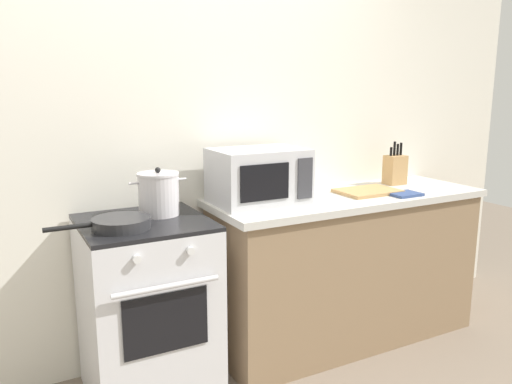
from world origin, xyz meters
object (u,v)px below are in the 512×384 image
frying_pan (120,223)px  microwave (259,176)px  stove (148,309)px  stock_pot (159,194)px  cutting_board (368,191)px  oven_mitt (405,194)px  knife_block (395,169)px

frying_pan → microwave: bearing=12.0°
stove → frying_pan: bearing=-145.5°
stove → frying_pan: 0.51m
stove → stock_pot: bearing=36.3°
frying_pan → cutting_board: bearing=3.5°
frying_pan → oven_mitt: (1.66, -0.07, -0.02)m
stove → cutting_board: bearing=0.0°
stock_pot → microwave: bearing=0.4°
microwave → oven_mitt: bearing=-15.6°
cutting_board → oven_mitt: (0.15, -0.16, -0.00)m
microwave → knife_block: (1.05, 0.06, -0.05)m
cutting_board → stock_pot: bearing=176.7°
stove → stock_pot: (0.10, 0.08, 0.57)m
stock_pot → knife_block: knife_block is taller
knife_block → microwave: bearing=-176.6°
oven_mitt → frying_pan: bearing=177.7°
frying_pan → oven_mitt: size_ratio=2.58×
frying_pan → microwave: (0.80, 0.17, 0.12)m
frying_pan → microwave: size_ratio=0.93×
stove → knife_block: bearing=4.7°
frying_pan → microwave: 0.83m
stove → oven_mitt: (1.52, -0.16, 0.47)m
microwave → oven_mitt: (0.85, -0.24, -0.14)m
stove → cutting_board: size_ratio=2.56×
oven_mitt → cutting_board: bearing=132.3°
frying_pan → oven_mitt: 1.66m
knife_block → oven_mitt: bearing=-123.2°
stove → cutting_board: (1.38, 0.00, 0.47)m
oven_mitt → stove: bearing=174.1°
cutting_board → knife_block: knife_block is taller
stock_pot → microwave: microwave is taller
knife_block → stock_pot: bearing=-177.7°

